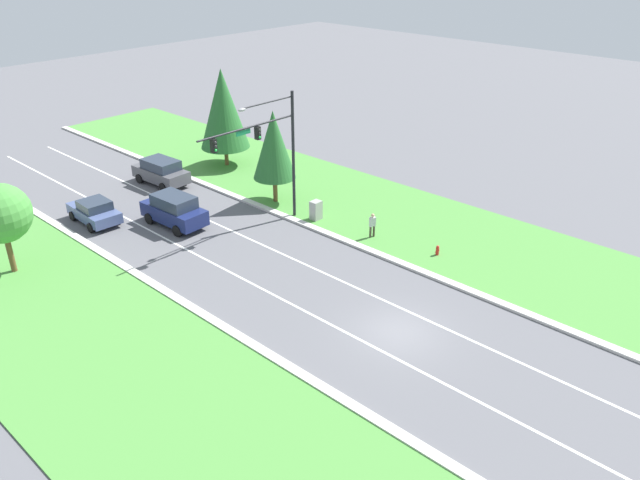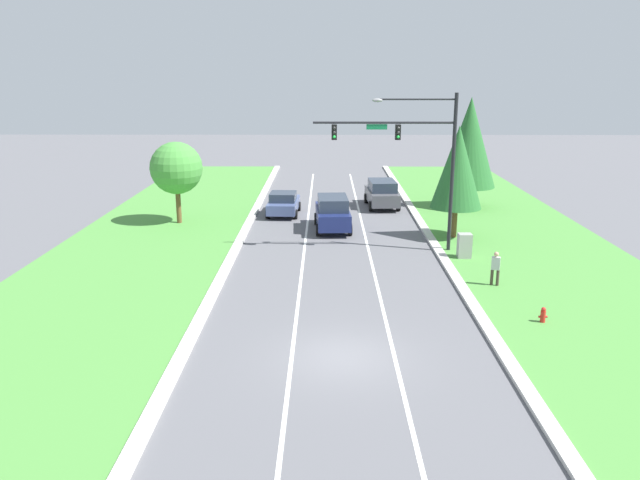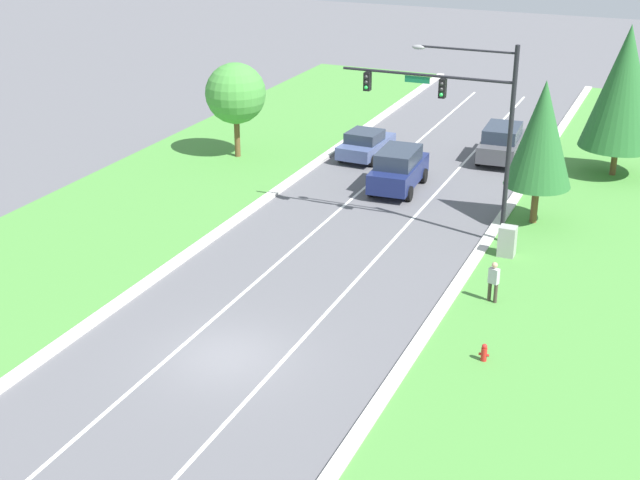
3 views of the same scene
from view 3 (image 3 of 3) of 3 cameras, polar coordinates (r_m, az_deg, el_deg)
The scene contains 16 objects.
ground_plane at distance 30.30m, azimuth -5.90°, elevation -7.44°, with size 160.00×160.00×0.00m, color #5B5B60.
curb_strip_right at distance 28.27m, azimuth 4.32°, elevation -9.62°, with size 0.50×90.00×0.15m.
curb_strip_left at distance 33.11m, azimuth -14.54°, elevation -5.18°, with size 0.50×90.00×0.15m.
grass_verge_right at distance 27.37m, azimuth 14.97°, elevation -11.72°, with size 10.00×90.00×0.08m.
lane_stripe_inner_left at distance 31.12m, azimuth -8.82°, elevation -6.73°, with size 0.14×81.00×0.01m.
lane_stripe_inner_right at distance 29.56m, azimuth -2.81°, elevation -8.17°, with size 0.14×81.00×0.01m.
traffic_signal_mast at distance 38.38m, azimuth 9.13°, elevation 8.16°, with size 7.61×0.41×8.60m.
navy_suv at distance 45.24m, azimuth 5.05°, elevation 4.56°, with size 2.37×4.83×2.14m.
slate_blue_sedan at distance 50.25m, azimuth 2.95°, elevation 6.14°, with size 2.29×4.29×1.61m.
graphite_suv at distance 50.78m, azimuth 11.56°, elevation 6.15°, with size 2.42×4.80×1.98m.
utility_cabinet at distance 38.04m, azimuth 11.89°, elevation -0.13°, with size 0.70×0.60×1.38m.
pedestrian at distance 33.84m, azimuth 11.04°, elevation -2.58°, with size 0.43×0.33×1.69m.
fire_hydrant at distance 30.14m, azimuth 10.45°, elevation -7.16°, with size 0.34×0.20×0.70m.
conifer_near_right_tree at distance 40.81m, azimuth 14.00°, elevation 6.60°, with size 3.00×3.00×6.69m.
oak_near_left_tree at distance 49.75m, azimuth -5.43°, elevation 9.31°, with size 3.35×3.35×5.36m.
conifer_far_right_tree at distance 48.66m, azimuth 18.88°, elevation 9.25°, with size 3.96×3.96×7.97m.
Camera 3 is at (13.14, -22.67, 15.21)m, focal length 50.00 mm.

